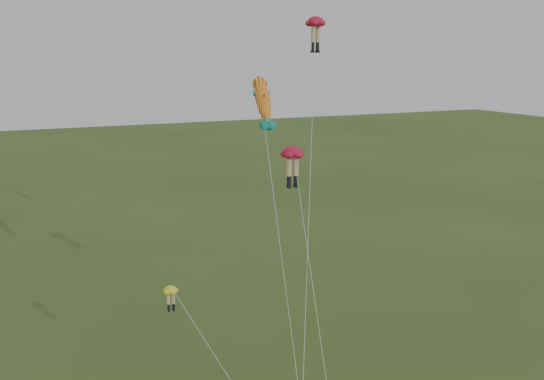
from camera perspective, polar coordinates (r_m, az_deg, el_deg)
name	(u,v)px	position (r m, az deg, el deg)	size (l,w,h in m)	color
legs_kite_red_high	(315,31)	(41.21, 4.11, 14.72)	(8.44, 14.00, 22.02)	red
legs_kite_red_mid	(293,158)	(36.90, 1.99, 2.98)	(3.74, 11.97, 14.12)	red
legs_kite_yellow	(177,302)	(33.07, -8.91, -10.35)	(4.09, 7.66, 7.48)	yellow
fish_kite	(263,100)	(33.97, -0.88, 8.42)	(1.90, 9.55, 18.63)	yellow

